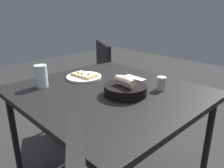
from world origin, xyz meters
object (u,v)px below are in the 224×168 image
at_px(beer_glass, 41,77).
at_px(pepper_shaker, 161,84).
at_px(pizza_plate, 84,76).
at_px(chair_near, 92,81).
at_px(dining_table, 108,100).
at_px(bread_basket, 126,89).

height_order(beer_glass, pepper_shaker, beer_glass).
distance_m(pizza_plate, chair_near, 0.68).
bearing_deg(beer_glass, chair_near, 120.39).
bearing_deg(pepper_shaker, chair_near, 165.87).
height_order(pizza_plate, beer_glass, beer_glass).
relative_size(dining_table, pepper_shaker, 13.24).
bearing_deg(bread_basket, chair_near, 152.42).
distance_m(dining_table, bread_basket, 0.16).
height_order(bread_basket, chair_near, chair_near).
height_order(dining_table, pizza_plate, pizza_plate).
bearing_deg(dining_table, bread_basket, 6.87).
bearing_deg(pizza_plate, dining_table, -6.89).
bearing_deg(dining_table, beer_glass, -141.31).
distance_m(bread_basket, chair_near, 1.01).
bearing_deg(pizza_plate, chair_near, 136.86).
bearing_deg(chair_near, pizza_plate, -43.14).
bearing_deg(beer_glass, bread_basket, 31.41).
distance_m(pizza_plate, bread_basket, 0.40).
distance_m(beer_glass, pepper_shaker, 0.71).
height_order(bread_basket, beer_glass, beer_glass).
height_order(bread_basket, pepper_shaker, bread_basket).
relative_size(bread_basket, beer_glass, 1.75).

